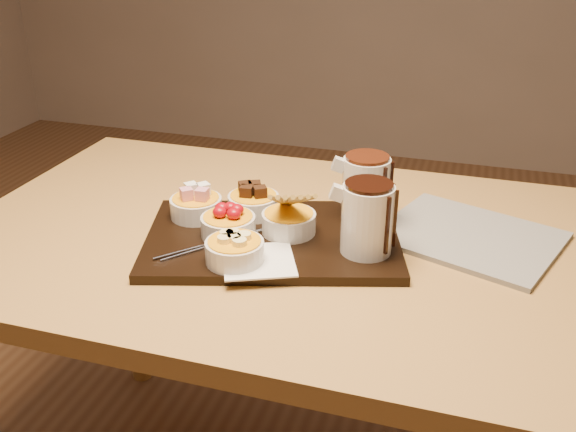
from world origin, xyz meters
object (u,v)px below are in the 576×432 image
(newspaper, at_px, (469,237))
(dining_table, at_px, (270,276))
(pitcher_dark_chocolate, at_px, (367,219))
(bowl_strawberries, at_px, (228,226))
(serving_board, at_px, (272,239))
(pitcher_milk_chocolate, at_px, (366,189))

(newspaper, bearing_deg, dining_table, -147.49)
(pitcher_dark_chocolate, height_order, newspaper, pitcher_dark_chocolate)
(bowl_strawberries, height_order, newspaper, bowl_strawberries)
(newspaper, bearing_deg, serving_board, -140.45)
(pitcher_dark_chocolate, xyz_separation_m, pitcher_milk_chocolate, (-0.03, 0.13, 0.00))
(dining_table, relative_size, bowl_strawberries, 12.00)
(bowl_strawberries, distance_m, pitcher_milk_chocolate, 0.27)
(pitcher_dark_chocolate, xyz_separation_m, newspaper, (0.17, 0.13, -0.07))
(serving_board, relative_size, pitcher_dark_chocolate, 3.75)
(newspaper, bearing_deg, pitcher_milk_chocolate, -157.93)
(pitcher_dark_chocolate, bearing_deg, pitcher_milk_chocolate, 85.60)
(pitcher_dark_chocolate, relative_size, newspaper, 0.40)
(serving_board, xyz_separation_m, pitcher_dark_chocolate, (0.18, -0.01, 0.07))
(bowl_strawberries, relative_size, newspaper, 0.32)
(bowl_strawberries, height_order, pitcher_milk_chocolate, pitcher_milk_chocolate)
(pitcher_dark_chocolate, bearing_deg, serving_board, 160.02)
(dining_table, height_order, pitcher_dark_chocolate, pitcher_dark_chocolate)
(bowl_strawberries, relative_size, pitcher_milk_chocolate, 0.81)
(bowl_strawberries, xyz_separation_m, newspaper, (0.42, 0.15, -0.03))
(bowl_strawberries, bearing_deg, dining_table, 51.01)
(pitcher_milk_chocolate, bearing_deg, bowl_strawberries, -163.61)
(pitcher_milk_chocolate, bearing_deg, pitcher_dark_chocolate, -94.40)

